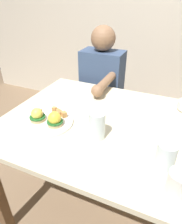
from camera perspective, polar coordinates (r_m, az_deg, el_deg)
ground_plane at (r=1.63m, az=4.49°, el=-25.16°), size 6.00×6.00×0.00m
dining_table at (r=1.16m, az=5.76°, el=-7.50°), size 1.20×0.90×0.74m
eggs_benedict_plate at (r=1.10m, az=-12.09°, el=-2.21°), size 0.27×0.27×0.09m
coffee_mug at (r=0.79m, az=23.64°, el=-17.90°), size 0.11×0.08×0.09m
water_glass_near at (r=0.96m, az=1.72°, el=-4.26°), size 0.08×0.08×0.14m
water_glass_far at (r=0.87m, az=20.24°, el=-11.88°), size 0.08×0.08×0.12m
diner_person at (r=1.73m, az=2.82°, el=6.92°), size 0.34×0.54×1.14m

